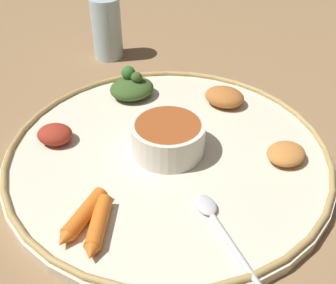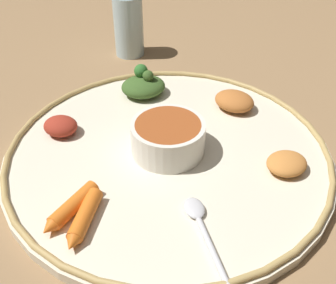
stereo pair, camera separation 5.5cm
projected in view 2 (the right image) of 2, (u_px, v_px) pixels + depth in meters
name	position (u px, v px, depth m)	size (l,w,h in m)	color
ground_plane	(168.00, 158.00, 0.57)	(2.40, 2.40, 0.00)	olive
platter	(168.00, 154.00, 0.57)	(0.45, 0.45, 0.01)	beige
platter_rim	(168.00, 149.00, 0.56)	(0.45, 0.45, 0.01)	tan
center_bowl	(168.00, 137.00, 0.55)	(0.10, 0.10, 0.05)	silver
spoon	(205.00, 232.00, 0.45)	(0.16, 0.02, 0.01)	silver
greens_pile	(143.00, 85.00, 0.67)	(0.06, 0.07, 0.05)	#385623
carrot_near_spoon	(70.00, 208.00, 0.47)	(0.07, 0.07, 0.02)	orange
carrot_outer	(83.00, 219.00, 0.45)	(0.08, 0.05, 0.02)	orange
mound_squash	(287.00, 163.00, 0.53)	(0.05, 0.05, 0.02)	#C67A38
mound_beet	(61.00, 126.00, 0.59)	(0.05, 0.04, 0.03)	maroon
mound_chickpea	(234.00, 101.00, 0.64)	(0.06, 0.05, 0.03)	#B2662D
drinking_glass	(129.00, 29.00, 0.81)	(0.06, 0.06, 0.12)	silver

